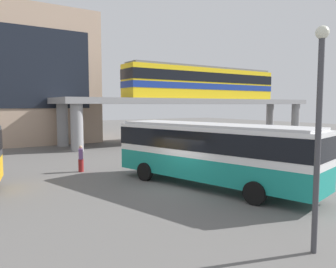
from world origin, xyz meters
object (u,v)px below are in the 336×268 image
pedestrian_by_bike_rack (81,159)px  bicycle_blue (195,141)px  bicycle_black (212,143)px  train (204,83)px  bicycle_brown (220,140)px  bus_main (211,148)px  bicycle_green (175,144)px  bicycle_orange (256,136)px

pedestrian_by_bike_rack → bicycle_blue: bearing=27.0°
bicycle_black → bicycle_blue: same height
bicycle_black → pedestrian_by_bike_rack: bearing=-161.5°
train → bicycle_blue: 8.63m
train → bicycle_brown: 7.91m
bus_main → bicycle_green: (7.48, 14.04, -1.63)m
bicycle_blue → bicycle_green: 3.39m
train → bicycle_black: train is taller
bicycle_blue → train: bearing=40.8°
train → bus_main: bearing=-128.7°
train → bicycle_orange: size_ratio=11.72×
bicycle_brown → bicycle_green: size_ratio=0.99×
bicycle_brown → bicycle_orange: size_ratio=0.98×
train → bicycle_orange: bearing=-37.0°
bicycle_brown → bicycle_green: same height
bicycle_black → bicycle_green: 3.84m
bicycle_black → bicycle_brown: (2.68, 1.89, 0.00)m
bicycle_black → bicycle_orange: size_ratio=1.00×
bicycle_blue → bicycle_green: (-3.24, -0.99, 0.00)m
bus_main → bicycle_orange: (20.13, 14.94, -1.63)m
bicycle_black → bicycle_orange: 9.44m
bicycle_black → bicycle_green: (-3.53, 1.52, 0.00)m
bus_main → bicycle_brown: bearing=46.5°
bicycle_brown → pedestrian_by_bike_rack: bearing=-158.7°
train → pedestrian_by_bike_rack: (-19.25, -11.35, -6.05)m
bicycle_black → bicycle_blue: bearing=96.6°
bicycle_brown → pedestrian_by_bike_rack: (-17.89, -6.99, 0.42)m
train → bicycle_green: train is taller
bus_main → bicycle_brown: (13.69, 14.42, -1.63)m
bicycle_orange → bicycle_green: bearing=-175.9°
bus_main → bicycle_black: 16.76m
bicycle_brown → bicycle_green: 6.22m
train → bicycle_green: size_ratio=11.85×
train → bicycle_green: 11.02m
bicycle_green → pedestrian_by_bike_rack: 13.43m
bicycle_green → bicycle_brown: bearing=3.4°
bicycle_green → train: bearing=32.0°
bicycle_brown → bicycle_green: bearing=-176.6°
bicycle_black → bicycle_brown: same height
bus_main → bicycle_blue: bearing=54.5°
bicycle_blue → bicycle_black: bearing=-83.4°
train → bicycle_green: (-7.57, -4.73, -6.46)m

